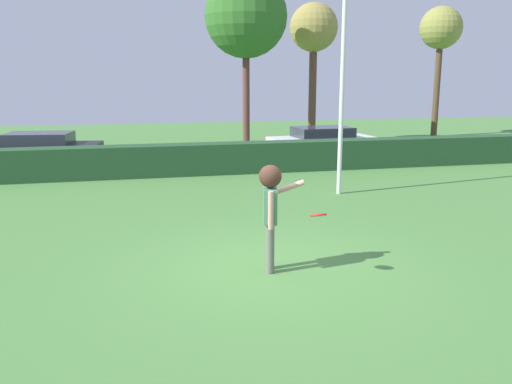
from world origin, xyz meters
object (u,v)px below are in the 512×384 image
(willow_tree, at_px, (246,17))
(bare_elm_tree, at_px, (441,31))
(lamppost, at_px, (343,73))
(frisbee, at_px, (318,215))
(oak_tree, at_px, (314,31))
(person, at_px, (271,202))
(parked_car_black, at_px, (40,148))
(parked_car_white, at_px, (322,141))

(willow_tree, distance_m, bare_elm_tree, 11.77)
(lamppost, height_order, bare_elm_tree, bare_elm_tree)
(frisbee, bearing_deg, oak_tree, 71.10)
(oak_tree, bearing_deg, person, -111.38)
(oak_tree, distance_m, willow_tree, 4.15)
(parked_car_black, relative_size, bare_elm_tree, 0.64)
(bare_elm_tree, bearing_deg, person, -127.90)
(person, distance_m, parked_car_black, 13.28)
(parked_car_black, distance_m, oak_tree, 13.47)
(lamppost, distance_m, willow_tree, 9.58)
(person, height_order, frisbee, person)
(person, bearing_deg, parked_car_black, 113.70)
(frisbee, xyz_separation_m, oak_tree, (5.87, 17.15, 4.25))
(frisbee, bearing_deg, person, 139.48)
(parked_car_black, bearing_deg, bare_elm_tree, 17.04)
(parked_car_white, relative_size, oak_tree, 0.65)
(lamppost, xyz_separation_m, parked_car_white, (1.87, 6.41, -2.62))
(frisbee, height_order, parked_car_black, parked_car_black)
(willow_tree, bearing_deg, person, -100.86)
(person, height_order, parked_car_white, person)
(parked_car_black, distance_m, willow_tree, 9.90)
(lamppost, relative_size, bare_elm_tree, 0.87)
(lamppost, height_order, parked_car_black, lamppost)
(person, height_order, lamppost, lamppost)
(person, relative_size, oak_tree, 0.27)
(frisbee, xyz_separation_m, willow_tree, (2.19, 15.27, 4.60))
(person, distance_m, willow_tree, 15.65)
(person, relative_size, parked_car_white, 0.42)
(frisbee, xyz_separation_m, parked_car_white, (4.67, 12.42, -0.38))
(oak_tree, bearing_deg, lamppost, -105.40)
(frisbee, bearing_deg, parked_car_black, 115.18)
(frisbee, relative_size, willow_tree, 0.04)
(parked_car_white, distance_m, willow_tree, 6.25)
(lamppost, bearing_deg, oak_tree, 74.60)
(parked_car_black, bearing_deg, parked_car_white, -1.47)
(parked_car_black, bearing_deg, person, -66.30)
(person, relative_size, willow_tree, 0.24)
(bare_elm_tree, bearing_deg, parked_car_white, -144.69)
(person, bearing_deg, lamppost, 57.86)
(frisbee, xyz_separation_m, parked_car_black, (-5.97, 12.69, -0.38))
(frisbee, relative_size, oak_tree, 0.04)
(frisbee, distance_m, parked_car_black, 14.03)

